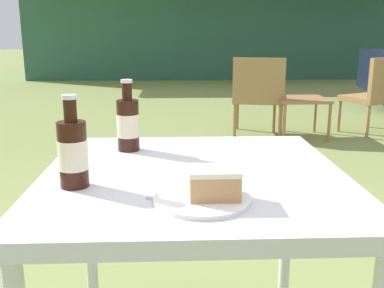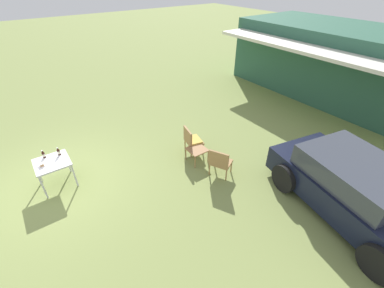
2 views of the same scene
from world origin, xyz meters
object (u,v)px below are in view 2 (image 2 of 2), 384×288
at_px(patio_table, 53,164).
at_px(cola_bottle_far, 44,155).
at_px(cake_on_plate, 42,165).
at_px(cola_bottle_near, 59,152).
at_px(wicker_chair_cushioned, 192,139).
at_px(parked_car, 356,190).
at_px(garden_side_table, 197,150).
at_px(wicker_chair_plain, 220,161).

xyz_separation_m(patio_table, cola_bottle_far, (-0.29, -0.10, 0.16)).
bearing_deg(cake_on_plate, cola_bottle_near, 115.67).
xyz_separation_m(cola_bottle_near, cola_bottle_far, (-0.10, -0.34, 0.00)).
bearing_deg(patio_table, cola_bottle_far, -160.03).
bearing_deg(cola_bottle_near, wicker_chair_cushioned, 72.81).
relative_size(parked_car, garden_side_table, 8.24).
relative_size(wicker_chair_cushioned, cola_bottle_far, 3.82).
xyz_separation_m(wicker_chair_cushioned, garden_side_table, (0.43, -0.14, -0.09)).
bearing_deg(wicker_chair_plain, cake_on_plate, 33.54).
xyz_separation_m(cake_on_plate, cola_bottle_far, (-0.31, 0.11, 0.06)).
relative_size(wicker_chair_cushioned, wicker_chair_plain, 1.00).
bearing_deg(wicker_chair_plain, parked_car, -175.99).
xyz_separation_m(patio_table, cola_bottle_near, (-0.19, 0.23, 0.16)).
relative_size(garden_side_table, cola_bottle_near, 2.34).
distance_m(wicker_chair_plain, cola_bottle_near, 4.15).
height_order(garden_side_table, cake_on_plate, cake_on_plate).
height_order(cake_on_plate, cola_bottle_near, cola_bottle_near).
relative_size(garden_side_table, patio_table, 0.64).
xyz_separation_m(garden_side_table, patio_table, (-1.30, -3.51, 0.29)).
xyz_separation_m(wicker_chair_cushioned, cake_on_plate, (-0.84, -3.87, 0.30)).
xyz_separation_m(parked_car, garden_side_table, (-3.53, -1.77, -0.28)).
bearing_deg(wicker_chair_cushioned, cake_on_plate, 89.79).
relative_size(wicker_chair_cushioned, patio_table, 1.04).
height_order(wicker_chair_cushioned, cola_bottle_near, cola_bottle_near).
xyz_separation_m(wicker_chair_plain, garden_side_table, (-0.86, -0.12, -0.10)).
relative_size(garden_side_table, cake_on_plate, 2.40).
distance_m(wicker_chair_cushioned, wicker_chair_plain, 1.29).
bearing_deg(parked_car, cola_bottle_near, -123.63).
relative_size(wicker_chair_plain, garden_side_table, 1.63).
xyz_separation_m(cake_on_plate, cola_bottle_near, (-0.22, 0.45, 0.06)).
height_order(wicker_chair_plain, patio_table, wicker_chair_plain).
bearing_deg(patio_table, parked_car, 47.53).
relative_size(cake_on_plate, cola_bottle_near, 0.97).
bearing_deg(cake_on_plate, wicker_chair_plain, 61.05).
distance_m(garden_side_table, cola_bottle_near, 3.63).
distance_m(patio_table, cola_bottle_near, 0.34).
bearing_deg(wicker_chair_plain, wicker_chair_cushioned, -28.06).
bearing_deg(garden_side_table, cola_bottle_near, -114.43).
bearing_deg(patio_table, cola_bottle_near, 129.65).
height_order(wicker_chair_plain, garden_side_table, wicker_chair_plain).
bearing_deg(wicker_chair_cushioned, cola_bottle_far, 85.00).
bearing_deg(patio_table, wicker_chair_plain, 59.35).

